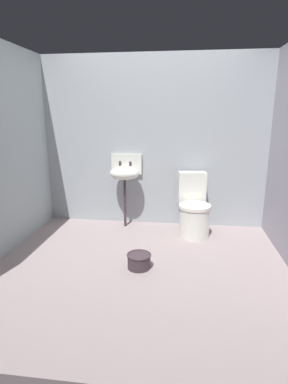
% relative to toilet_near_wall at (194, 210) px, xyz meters
% --- Properties ---
extents(ground_plane, '(3.42, 2.96, 0.08)m').
position_rel_toilet_near_wall_xyz_m(ground_plane, '(-0.56, -0.93, -0.36)').
color(ground_plane, gray).
extents(wall_back, '(3.42, 0.10, 2.28)m').
position_rel_toilet_near_wall_xyz_m(wall_back, '(-0.56, 0.40, 0.82)').
color(wall_back, '#9FA7AC').
rests_on(wall_back, ground).
extents(toilet_near_wall, '(0.45, 0.63, 0.78)m').
position_rel_toilet_near_wall_xyz_m(toilet_near_wall, '(0.00, 0.00, 0.00)').
color(toilet_near_wall, white).
rests_on(toilet_near_wall, ground).
extents(sink, '(0.42, 0.35, 0.99)m').
position_rel_toilet_near_wall_xyz_m(sink, '(-0.93, 0.19, 0.43)').
color(sink, '#3C2E35').
rests_on(sink, ground).
extents(bucket, '(0.25, 0.25, 0.15)m').
position_rel_toilet_near_wall_xyz_m(bucket, '(-0.56, -1.00, -0.24)').
color(bucket, '#3C2E35').
rests_on(bucket, ground).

